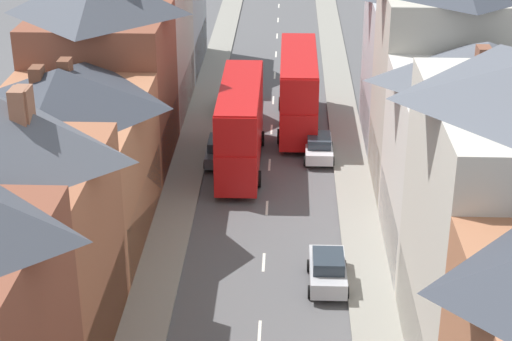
% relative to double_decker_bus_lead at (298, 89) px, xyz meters
% --- Properties ---
extents(pavement_left, '(2.20, 104.00, 0.14)m').
position_rel_double_decker_bus_lead_xyz_m(pavement_left, '(-6.89, -4.54, -2.75)').
color(pavement_left, gray).
rests_on(pavement_left, ground).
extents(pavement_right, '(2.20, 104.00, 0.14)m').
position_rel_double_decker_bus_lead_xyz_m(pavement_right, '(3.31, -4.54, -2.75)').
color(pavement_right, gray).
rests_on(pavement_right, ground).
extents(centre_line_dashes, '(0.14, 97.80, 0.01)m').
position_rel_double_decker_bus_lead_xyz_m(centre_line_dashes, '(-1.79, -6.54, -2.81)').
color(centre_line_dashes, silver).
rests_on(centre_line_dashes, ground).
extents(terrace_row_left, '(8.00, 74.19, 13.30)m').
position_rel_double_decker_bus_lead_xyz_m(terrace_row_left, '(-11.98, -18.31, 3.07)').
color(terrace_row_left, '#935138').
rests_on(terrace_row_left, ground).
extents(double_decker_bus_lead, '(2.74, 10.80, 5.30)m').
position_rel_double_decker_bus_lead_xyz_m(double_decker_bus_lead, '(0.00, 0.00, 0.00)').
color(double_decker_bus_lead, red).
rests_on(double_decker_bus_lead, ground).
extents(double_decker_bus_mid_street, '(2.74, 10.80, 5.30)m').
position_rel_double_decker_bus_lead_xyz_m(double_decker_bus_mid_street, '(-3.60, -6.74, 0.00)').
color(double_decker_bus_mid_street, red).
rests_on(double_decker_bus_mid_street, ground).
extents(car_near_blue, '(1.90, 3.80, 1.69)m').
position_rel_double_decker_bus_lead_xyz_m(car_near_blue, '(1.31, -20.54, -1.97)').
color(car_near_blue, '#B7BABF').
rests_on(car_near_blue, ground).
extents(car_near_silver, '(1.90, 4.02, 1.60)m').
position_rel_double_decker_bus_lead_xyz_m(car_near_silver, '(1.31, -5.40, -2.01)').
color(car_near_silver, silver).
rests_on(car_near_silver, ground).
extents(car_parked_right_a, '(1.90, 4.12, 1.59)m').
position_rel_double_decker_bus_lead_xyz_m(car_parked_right_a, '(-4.89, 3.00, -2.01)').
color(car_parked_right_a, '#B7BABF').
rests_on(car_parked_right_a, ground).
extents(car_mid_black, '(1.90, 4.20, 1.63)m').
position_rel_double_decker_bus_lead_xyz_m(car_mid_black, '(-4.89, -6.15, -1.99)').
color(car_mid_black, '#4C515B').
rests_on(car_mid_black, ground).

